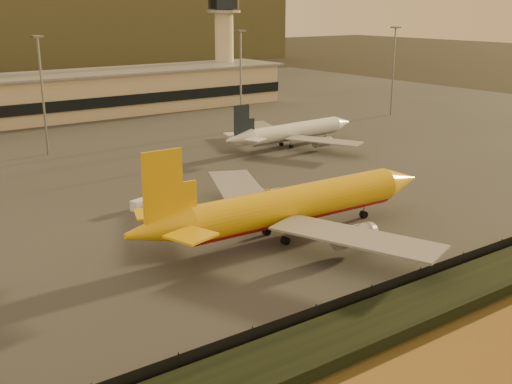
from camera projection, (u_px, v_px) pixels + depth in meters
ground at (331, 258)px, 83.81m from camera, size 900.00×900.00×0.00m
embankment at (436, 299)px, 70.43m from camera, size 320.00×7.00×1.40m
tarmac at (68, 138)px, 157.41m from camera, size 320.00×220.00×0.20m
perimeter_fence at (408, 282)px, 73.37m from camera, size 300.00×0.05×2.20m
control_tower at (224, 35)px, 218.80m from camera, size 11.20×11.20×35.50m
apron_light_masts at (158, 78)px, 145.98m from camera, size 152.20×12.20×25.40m
dhl_cargo_jet at (291, 206)px, 89.89m from camera, size 49.98×49.05×14.96m
white_narrowbody_jet at (293, 132)px, 147.88m from camera, size 38.42×37.43×11.04m
gse_vehicle_yellow at (250, 195)px, 107.25m from camera, size 4.72×3.26×1.95m
gse_vehicle_white at (142, 204)px, 102.66m from camera, size 4.06×2.64×1.69m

